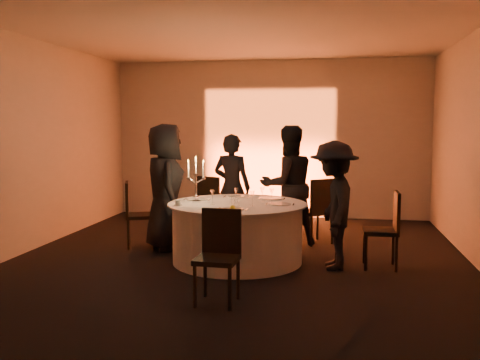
% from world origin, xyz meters
% --- Properties ---
extents(floor, '(7.00, 7.00, 0.00)m').
position_xyz_m(floor, '(0.00, 0.00, 0.00)').
color(floor, black).
rests_on(floor, ground).
extents(ceiling, '(7.00, 7.00, 0.00)m').
position_xyz_m(ceiling, '(0.00, 0.00, 3.00)').
color(ceiling, silver).
rests_on(ceiling, wall_back).
extents(wall_back, '(7.00, 0.00, 7.00)m').
position_xyz_m(wall_back, '(0.00, 3.50, 1.50)').
color(wall_back, beige).
rests_on(wall_back, floor).
extents(wall_front, '(7.00, 0.00, 7.00)m').
position_xyz_m(wall_front, '(0.00, -3.50, 1.50)').
color(wall_front, beige).
rests_on(wall_front, floor).
extents(wall_left, '(0.00, 7.00, 7.00)m').
position_xyz_m(wall_left, '(-3.00, 0.00, 1.50)').
color(wall_left, beige).
rests_on(wall_left, floor).
extents(uplighter_fixture, '(0.25, 0.12, 0.10)m').
position_xyz_m(uplighter_fixture, '(0.00, 3.20, 0.05)').
color(uplighter_fixture, black).
rests_on(uplighter_fixture, floor).
extents(banquet_table, '(1.80, 1.80, 0.77)m').
position_xyz_m(banquet_table, '(0.00, 0.00, 0.38)').
color(banquet_table, black).
rests_on(banquet_table, floor).
extents(chair_left, '(0.54, 0.54, 0.96)m').
position_xyz_m(chair_left, '(-1.61, 0.55, 0.54)').
color(chair_left, black).
rests_on(chair_left, floor).
extents(chair_back_left, '(0.55, 0.55, 0.96)m').
position_xyz_m(chair_back_left, '(-0.69, 1.57, 0.54)').
color(chair_back_left, black).
rests_on(chair_back_left, floor).
extents(chair_back_right, '(0.61, 0.61, 0.99)m').
position_xyz_m(chair_back_right, '(1.01, 1.20, 0.56)').
color(chair_back_right, black).
rests_on(chair_back_right, floor).
extents(chair_right, '(0.42, 0.42, 0.96)m').
position_xyz_m(chair_right, '(1.89, 0.00, 0.54)').
color(chair_right, black).
rests_on(chair_right, floor).
extents(chair_front, '(0.43, 0.43, 0.93)m').
position_xyz_m(chair_front, '(0.09, -1.58, 0.52)').
color(chair_front, black).
rests_on(chair_front, floor).
extents(guest_left, '(0.89, 1.04, 1.80)m').
position_xyz_m(guest_left, '(-1.14, 0.53, 0.90)').
color(guest_left, black).
rests_on(guest_left, floor).
extents(guest_back_left, '(0.67, 0.52, 1.64)m').
position_xyz_m(guest_back_left, '(-0.31, 1.28, 0.82)').
color(guest_back_left, black).
rests_on(guest_back_left, floor).
extents(guest_back_right, '(1.07, 0.99, 1.77)m').
position_xyz_m(guest_back_right, '(0.56, 1.10, 0.88)').
color(guest_back_right, black).
rests_on(guest_back_right, floor).
extents(guest_right, '(0.68, 1.08, 1.59)m').
position_xyz_m(guest_right, '(1.23, -0.11, 0.79)').
color(guest_right, black).
rests_on(guest_right, floor).
extents(plate_left, '(0.36, 0.29, 0.01)m').
position_xyz_m(plate_left, '(-0.59, 0.20, 0.78)').
color(plate_left, white).
rests_on(plate_left, banquet_table).
extents(plate_back_left, '(0.36, 0.25, 0.01)m').
position_xyz_m(plate_back_left, '(-0.11, 0.53, 0.78)').
color(plate_back_left, white).
rests_on(plate_back_left, banquet_table).
extents(plate_back_right, '(0.35, 0.29, 0.01)m').
position_xyz_m(plate_back_right, '(0.40, 0.46, 0.78)').
color(plate_back_right, white).
rests_on(plate_back_right, banquet_table).
extents(plate_right, '(0.36, 0.27, 0.01)m').
position_xyz_m(plate_right, '(0.56, -0.05, 0.78)').
color(plate_right, white).
rests_on(plate_right, banquet_table).
extents(plate_front, '(0.36, 0.28, 0.08)m').
position_xyz_m(plate_front, '(0.04, -0.53, 0.79)').
color(plate_front, white).
rests_on(plate_front, banquet_table).
extents(coffee_cup, '(0.11, 0.11, 0.07)m').
position_xyz_m(coffee_cup, '(-0.70, -0.33, 0.80)').
color(coffee_cup, white).
rests_on(coffee_cup, banquet_table).
extents(candelabra, '(0.26, 0.12, 0.61)m').
position_xyz_m(candelabra, '(-0.55, 0.00, 0.98)').
color(candelabra, silver).
rests_on(candelabra, banquet_table).
extents(wine_glass_a, '(0.07, 0.07, 0.19)m').
position_xyz_m(wine_glass_a, '(0.30, 0.19, 0.91)').
color(wine_glass_a, white).
rests_on(wine_glass_a, banquet_table).
extents(wine_glass_b, '(0.07, 0.07, 0.19)m').
position_xyz_m(wine_glass_b, '(0.22, -0.20, 0.91)').
color(wine_glass_b, white).
rests_on(wine_glass_b, banquet_table).
extents(wine_glass_c, '(0.07, 0.07, 0.19)m').
position_xyz_m(wine_glass_c, '(-0.28, -0.21, 0.91)').
color(wine_glass_c, white).
rests_on(wine_glass_c, banquet_table).
extents(wine_glass_d, '(0.07, 0.07, 0.19)m').
position_xyz_m(wine_glass_d, '(-0.02, 0.04, 0.91)').
color(wine_glass_d, white).
rests_on(wine_glass_d, banquet_table).
extents(wine_glass_e, '(0.07, 0.07, 0.19)m').
position_xyz_m(wine_glass_e, '(0.44, 0.06, 0.91)').
color(wine_glass_e, white).
rests_on(wine_glass_e, banquet_table).
extents(tumbler_a, '(0.07, 0.07, 0.09)m').
position_xyz_m(tumbler_a, '(0.04, -0.27, 0.82)').
color(tumbler_a, white).
rests_on(tumbler_a, banquet_table).
extents(tumbler_b, '(0.07, 0.07, 0.09)m').
position_xyz_m(tumbler_b, '(-0.03, -0.08, 0.82)').
color(tumbler_b, white).
rests_on(tumbler_b, banquet_table).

